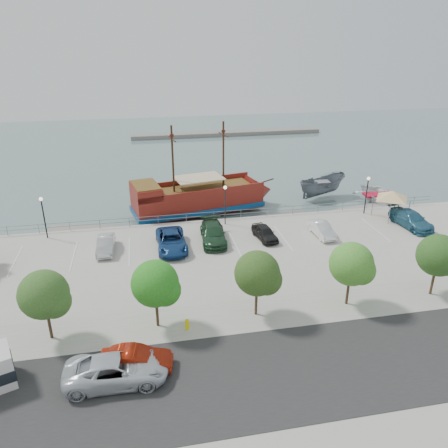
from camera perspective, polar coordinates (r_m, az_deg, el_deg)
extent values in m
plane|color=slate|center=(41.22, 1.90, -4.81)|extent=(160.00, 160.00, 0.00)
cube|color=#A9A192|center=(25.30, 13.74, -26.54)|extent=(100.00, 58.00, 1.20)
cube|color=#272626|center=(28.03, 9.56, -18.27)|extent=(100.00, 8.00, 0.04)
cube|color=gray|center=(32.46, 5.91, -11.44)|extent=(100.00, 4.00, 0.05)
cylinder|color=gray|center=(47.32, -0.15, 1.67)|extent=(50.00, 0.06, 0.06)
cylinder|color=gray|center=(47.47, -0.15, 1.22)|extent=(50.00, 0.06, 0.06)
cube|color=gray|center=(94.14, 0.42, 11.75)|extent=(40.00, 3.00, 0.80)
cube|color=maroon|center=(51.40, -3.45, 3.23)|extent=(15.55, 7.55, 2.42)
cube|color=navy|center=(51.68, -3.43, 2.40)|extent=(15.88, 7.88, 0.56)
cone|color=maroon|center=(54.46, 4.75, 4.37)|extent=(3.82, 4.98, 4.48)
cube|color=maroon|center=(49.26, -10.18, 4.28)|extent=(3.67, 5.13, 1.31)
cube|color=brown|center=(49.04, -10.24, 5.05)|extent=(3.42, 4.73, 0.11)
cube|color=brown|center=(51.12, -2.99, 4.62)|extent=(12.70, 6.45, 0.14)
cube|color=maroon|center=(52.90, -4.30, 5.56)|extent=(14.66, 3.17, 0.65)
cube|color=maroon|center=(48.89, -2.62, 4.08)|extent=(14.66, 3.17, 0.65)
cylinder|color=#382111|center=(51.00, -0.08, 9.04)|extent=(0.26, 0.26, 7.65)
cylinder|color=#382111|center=(49.08, -6.70, 8.30)|extent=(0.26, 0.26, 7.65)
cylinder|color=#382111|center=(50.47, -0.08, 11.60)|extent=(0.69, 2.77, 0.13)
cylinder|color=#382111|center=(48.53, -6.83, 10.96)|extent=(0.69, 2.77, 0.13)
cube|color=beige|center=(50.61, -3.32, 6.03)|extent=(6.01, 4.55, 0.11)
cylinder|color=#382111|center=(54.39, 5.40, 5.56)|extent=(2.30, 0.61, 0.55)
imported|color=slate|center=(57.94, 12.67, 4.62)|extent=(7.50, 4.67, 2.72)
imported|color=white|center=(58.37, 19.64, 3.31)|extent=(5.62, 7.56, 1.50)
cube|color=gray|center=(48.99, -17.77, -0.92)|extent=(8.06, 3.79, 0.44)
cube|color=slate|center=(50.95, 7.44, 0.95)|extent=(6.48, 2.76, 0.36)
cube|color=gray|center=(54.90, 17.66, 1.73)|extent=(7.96, 3.87, 0.44)
cylinder|color=slate|center=(51.12, 18.82, 2.27)|extent=(0.08, 0.08, 2.24)
cylinder|color=slate|center=(52.86, 21.00, 2.64)|extent=(0.08, 0.08, 2.24)
cylinder|color=slate|center=(49.33, 20.79, 1.22)|extent=(0.08, 0.08, 2.24)
cylinder|color=slate|center=(51.13, 22.98, 1.64)|extent=(0.08, 0.08, 2.24)
pyramid|color=silver|center=(50.45, 21.22, 4.06)|extent=(5.07, 5.07, 0.92)
imported|color=silver|center=(27.18, -13.86, -18.00)|extent=(6.00, 2.89, 1.65)
imported|color=maroon|center=(27.77, -11.43, -16.98)|extent=(4.53, 2.17, 1.43)
cylinder|color=#EDD803|center=(30.63, -4.84, -13.05)|extent=(0.27, 0.27, 0.67)
sphere|color=#EDD803|center=(30.42, -4.86, -12.51)|extent=(0.29, 0.29, 0.29)
cylinder|color=black|center=(46.03, -22.41, 0.58)|extent=(0.12, 0.12, 4.00)
sphere|color=#FFF2CC|center=(45.32, -22.81, 3.03)|extent=(0.36, 0.36, 0.36)
cylinder|color=black|center=(45.74, 0.15, 2.30)|extent=(0.12, 0.12, 4.00)
sphere|color=#FFF2CC|center=(45.03, 0.16, 4.79)|extent=(0.36, 0.36, 0.36)
cylinder|color=black|center=(51.12, 18.07, 3.42)|extent=(0.12, 0.12, 4.00)
sphere|color=#FFF2CC|center=(50.48, 18.37, 5.66)|extent=(0.36, 0.36, 0.36)
cylinder|color=#473321|center=(31.49, -21.83, -12.07)|extent=(0.20, 0.20, 2.20)
sphere|color=#2F511F|center=(30.27, -22.48, -8.50)|extent=(3.20, 3.20, 3.20)
sphere|color=#2F511F|center=(30.10, -21.33, -9.39)|extent=(2.20, 2.20, 2.20)
cylinder|color=#473321|center=(30.76, -8.73, -11.34)|extent=(0.20, 0.20, 2.20)
sphere|color=#246F1A|center=(29.52, -9.00, -7.67)|extent=(3.20, 3.20, 3.20)
sphere|color=#246F1A|center=(29.48, -7.75, -8.54)|extent=(2.20, 2.20, 2.20)
cylinder|color=#473321|center=(31.60, 4.23, -10.05)|extent=(0.20, 0.20, 2.20)
sphere|color=#2C481A|center=(30.40, 4.35, -6.44)|extent=(3.20, 3.20, 3.20)
sphere|color=#2C481A|center=(30.50, 5.57, -7.25)|extent=(2.20, 2.20, 2.20)
cylinder|color=#473321|center=(33.91, 15.86, -8.45)|extent=(0.20, 0.20, 2.20)
sphere|color=#3E7827|center=(32.78, 16.30, -5.03)|extent=(3.20, 3.20, 3.20)
sphere|color=#3E7827|center=(33.01, 17.38, -5.76)|extent=(2.20, 2.20, 2.20)
cylinder|color=#473321|center=(37.40, 25.59, -6.84)|extent=(0.20, 0.20, 2.20)
sphere|color=#27491A|center=(36.38, 26.21, -3.69)|extent=(3.20, 3.20, 3.20)
sphere|color=#27491A|center=(36.70, 27.12, -4.35)|extent=(2.20, 2.20, 2.20)
imported|color=#BABABA|center=(41.90, -15.19, -2.59)|extent=(1.61, 4.26, 1.39)
imported|color=navy|center=(41.17, -6.88, -2.20)|extent=(2.76, 5.83, 1.61)
imported|color=#21452A|center=(42.33, -1.44, -1.25)|extent=(2.67, 5.79, 1.64)
imported|color=black|center=(43.06, 5.35, -1.13)|extent=(2.14, 4.11, 1.34)
imported|color=white|center=(44.68, 12.67, -0.67)|extent=(1.65, 4.20, 1.36)
imported|color=#2B627D|center=(49.62, 23.25, 0.56)|extent=(2.86, 5.80, 1.62)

